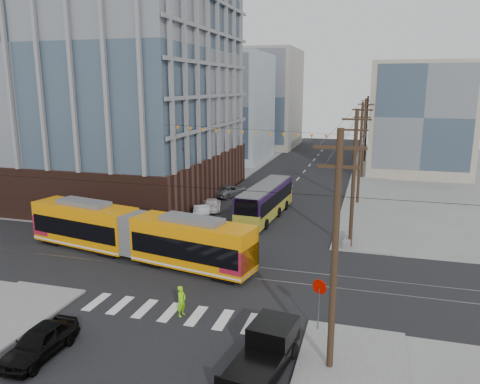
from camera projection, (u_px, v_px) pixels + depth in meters
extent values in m
plane|color=slate|center=(202.00, 292.00, 29.37)|extent=(160.00, 160.00, 0.00)
cube|color=#381E16|center=(90.00, 71.00, 53.65)|extent=(30.00, 25.00, 28.60)
cube|color=#8C99A5|center=(214.00, 107.00, 80.66)|extent=(18.00, 16.00, 18.00)
cube|color=gray|center=(419.00, 118.00, 68.27)|extent=(14.00, 14.00, 16.00)
cube|color=gray|center=(259.00, 99.00, 98.38)|extent=(16.00, 18.00, 20.00)
cube|color=#8C99A5|center=(421.00, 117.00, 86.70)|extent=(16.00, 16.00, 14.00)
cylinder|color=black|center=(335.00, 256.00, 20.24)|extent=(0.30, 0.30, 11.00)
cylinder|color=black|center=(366.00, 129.00, 78.34)|extent=(0.30, 0.30, 11.00)
imported|color=black|center=(40.00, 342.00, 22.27)|extent=(1.82, 4.42, 1.50)
imported|color=#A8B0BB|center=(203.00, 211.00, 45.54)|extent=(2.82, 4.79, 1.49)
imported|color=silver|center=(212.00, 204.00, 48.54)|extent=(3.00, 4.71, 1.27)
imported|color=#5F6062|center=(230.00, 191.00, 54.68)|extent=(3.94, 5.36, 1.35)
imported|color=#7DDE0D|center=(181.00, 301.00, 26.20)|extent=(0.55, 0.72, 1.77)
cube|color=gray|center=(348.00, 240.00, 38.21)|extent=(0.94, 3.77, 0.75)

